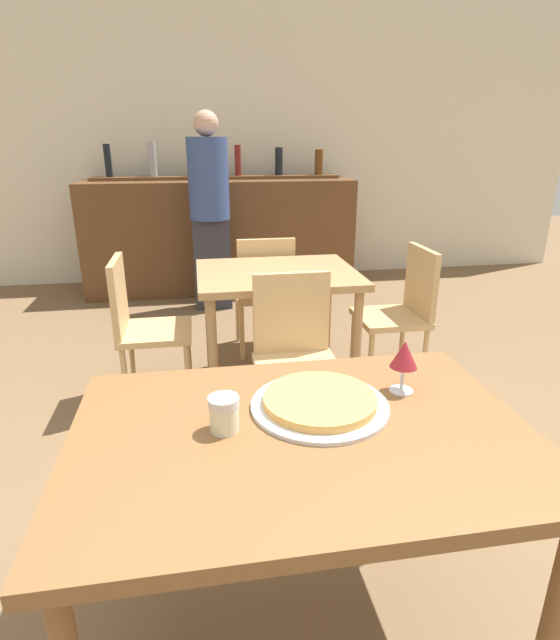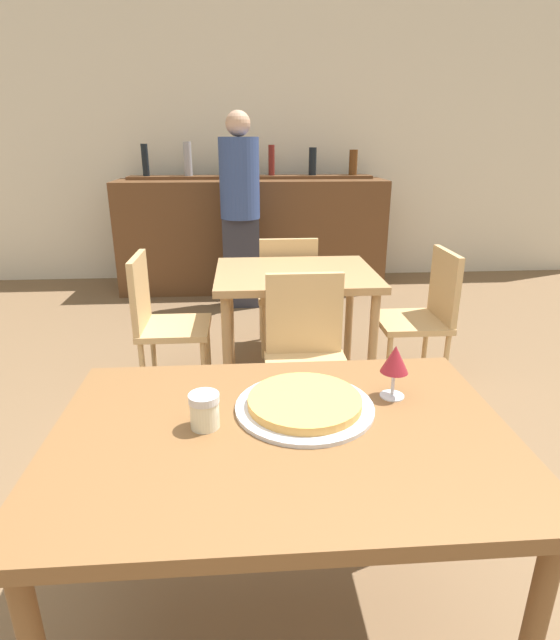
{
  "view_description": "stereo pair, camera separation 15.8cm",
  "coord_description": "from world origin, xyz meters",
  "px_view_note": "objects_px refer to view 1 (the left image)",
  "views": [
    {
      "loc": [
        -0.24,
        -1.09,
        1.44
      ],
      "look_at": [
        0.04,
        0.55,
        0.84
      ],
      "focal_mm": 28.0,
      "sensor_mm": 36.0,
      "label": 1
    },
    {
      "loc": [
        -0.09,
        -1.11,
        1.44
      ],
      "look_at": [
        0.04,
        0.55,
        0.84
      ],
      "focal_mm": 28.0,
      "sensor_mm": 36.0,
      "label": 2
    }
  ],
  "objects_px": {
    "chair_far_side_left": "(140,321)",
    "cheese_shaker": "(224,414)",
    "pizza_tray": "(320,402)",
    "chair_far_side_right": "(403,306)",
    "chair_far_side_back": "(264,288)",
    "wine_glass": "(404,356)",
    "chair_far_side_front": "(295,350)",
    "person_standing": "(210,206)"
  },
  "relations": [
    {
      "from": "chair_far_side_front",
      "to": "chair_far_side_back",
      "type": "height_order",
      "value": "same"
    },
    {
      "from": "chair_far_side_right",
      "to": "wine_glass",
      "type": "distance_m",
      "value": 1.67
    },
    {
      "from": "chair_far_side_front",
      "to": "person_standing",
      "type": "height_order",
      "value": "person_standing"
    },
    {
      "from": "chair_far_side_left",
      "to": "cheese_shaker",
      "type": "distance_m",
      "value": 1.69
    },
    {
      "from": "chair_far_side_front",
      "to": "pizza_tray",
      "type": "xyz_separation_m",
      "value": [
        -0.13,
        -1.0,
        0.28
      ]
    },
    {
      "from": "chair_far_side_front",
      "to": "wine_glass",
      "type": "height_order",
      "value": "wine_glass"
    },
    {
      "from": "pizza_tray",
      "to": "wine_glass",
      "type": "relative_size",
      "value": 2.41
    },
    {
      "from": "chair_far_side_left",
      "to": "cheese_shaker",
      "type": "relative_size",
      "value": 8.94
    },
    {
      "from": "chair_far_side_front",
      "to": "chair_far_side_right",
      "type": "relative_size",
      "value": 1.0
    },
    {
      "from": "chair_far_side_back",
      "to": "pizza_tray",
      "type": "height_order",
      "value": "chair_far_side_back"
    },
    {
      "from": "cheese_shaker",
      "to": "chair_far_side_right",
      "type": "bearing_deg",
      "value": 53.82
    },
    {
      "from": "chair_far_side_right",
      "to": "chair_far_side_back",
      "type": "bearing_deg",
      "value": -124.83
    },
    {
      "from": "chair_far_side_front",
      "to": "person_standing",
      "type": "xyz_separation_m",
      "value": [
        -0.31,
        2.2,
        0.42
      ]
    },
    {
      "from": "chair_far_side_front",
      "to": "wine_glass",
      "type": "relative_size",
      "value": 5.29
    },
    {
      "from": "chair_far_side_back",
      "to": "chair_far_side_right",
      "type": "height_order",
      "value": "same"
    },
    {
      "from": "chair_far_side_left",
      "to": "pizza_tray",
      "type": "distance_m",
      "value": 1.7
    },
    {
      "from": "chair_far_side_front",
      "to": "chair_far_side_left",
      "type": "relative_size",
      "value": 1.0
    },
    {
      "from": "chair_far_side_left",
      "to": "person_standing",
      "type": "bearing_deg",
      "value": -15.75
    },
    {
      "from": "chair_far_side_back",
      "to": "person_standing",
      "type": "height_order",
      "value": "person_standing"
    },
    {
      "from": "chair_far_side_back",
      "to": "cheese_shaker",
      "type": "bearing_deg",
      "value": 79.49
    },
    {
      "from": "pizza_tray",
      "to": "person_standing",
      "type": "distance_m",
      "value": 3.2
    },
    {
      "from": "chair_far_side_front",
      "to": "chair_far_side_back",
      "type": "distance_m",
      "value": 1.09
    },
    {
      "from": "chair_far_side_back",
      "to": "wine_glass",
      "type": "bearing_deg",
      "value": 93.65
    },
    {
      "from": "chair_far_side_left",
      "to": "pizza_tray",
      "type": "height_order",
      "value": "chair_far_side_left"
    },
    {
      "from": "chair_far_side_left",
      "to": "chair_far_side_back",
      "type": "bearing_deg",
      "value": -55.17
    },
    {
      "from": "wine_glass",
      "to": "chair_far_side_left",
      "type": "bearing_deg",
      "value": 121.42
    },
    {
      "from": "chair_far_side_left",
      "to": "chair_far_side_right",
      "type": "distance_m",
      "value": 1.56
    },
    {
      "from": "pizza_tray",
      "to": "wine_glass",
      "type": "xyz_separation_m",
      "value": [
        0.26,
        0.05,
        0.1
      ]
    },
    {
      "from": "chair_far_side_front",
      "to": "person_standing",
      "type": "bearing_deg",
      "value": 98.14
    },
    {
      "from": "chair_far_side_back",
      "to": "chair_far_side_left",
      "type": "xyz_separation_m",
      "value": [
        -0.78,
        -0.54,
        0.0
      ]
    },
    {
      "from": "cheese_shaker",
      "to": "person_standing",
      "type": "height_order",
      "value": "person_standing"
    },
    {
      "from": "pizza_tray",
      "to": "cheese_shaker",
      "type": "bearing_deg",
      "value": -165.23
    },
    {
      "from": "chair_far_side_back",
      "to": "wine_glass",
      "type": "xyz_separation_m",
      "value": [
        0.13,
        -2.03,
        0.37
      ]
    },
    {
      "from": "chair_far_side_left",
      "to": "person_standing",
      "type": "relative_size",
      "value": 0.5
    },
    {
      "from": "person_standing",
      "to": "chair_far_side_front",
      "type": "bearing_deg",
      "value": -81.86
    },
    {
      "from": "pizza_tray",
      "to": "chair_far_side_right",
      "type": "bearing_deg",
      "value": 59.4
    },
    {
      "from": "wine_glass",
      "to": "cheese_shaker",
      "type": "bearing_deg",
      "value": -166.81
    },
    {
      "from": "pizza_tray",
      "to": "wine_glass",
      "type": "bearing_deg",
      "value": 11.55
    },
    {
      "from": "chair_far_side_back",
      "to": "cheese_shaker",
      "type": "xyz_separation_m",
      "value": [
        -0.4,
        -2.16,
        0.31
      ]
    },
    {
      "from": "chair_far_side_front",
      "to": "wine_glass",
      "type": "distance_m",
      "value": 1.03
    },
    {
      "from": "pizza_tray",
      "to": "chair_far_side_left",
      "type": "bearing_deg",
      "value": 112.78
    },
    {
      "from": "chair_far_side_back",
      "to": "chair_far_side_left",
      "type": "distance_m",
      "value": 0.95
    }
  ]
}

